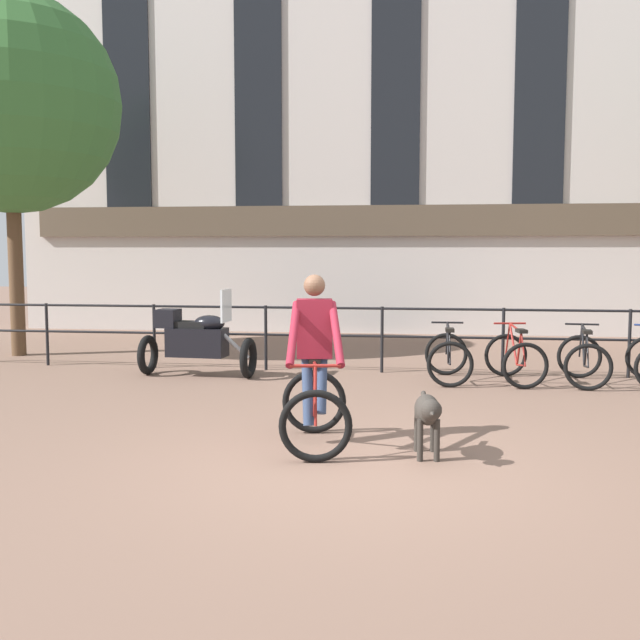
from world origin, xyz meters
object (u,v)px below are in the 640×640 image
(parked_bicycle_near_lamp, at_px, (448,357))
(parked_bicycle_mid_left, at_px, (515,358))
(cyclist_with_bike, at_px, (315,368))
(parked_motorcycle, at_px, (196,340))
(parked_bicycle_mid_right, at_px, (584,360))
(dog, at_px, (428,412))

(parked_bicycle_near_lamp, bearing_deg, parked_bicycle_mid_left, 178.94)
(cyclist_with_bike, xyz_separation_m, parked_motorcycle, (-2.36, 3.71, -0.20))
(cyclist_with_bike, bearing_deg, parked_bicycle_near_lamp, 60.20)
(cyclist_with_bike, relative_size, parked_bicycle_mid_right, 1.46)
(cyclist_with_bike, bearing_deg, parked_bicycle_mid_right, 39.44)
(parked_motorcycle, bearing_deg, parked_bicycle_mid_left, -84.95)
(parked_bicycle_mid_left, distance_m, parked_bicycle_mid_right, 0.97)
(parked_bicycle_mid_left, bearing_deg, dog, 64.35)
(parked_bicycle_mid_right, bearing_deg, parked_motorcycle, 5.94)
(parked_motorcycle, height_order, parked_bicycle_mid_left, parked_motorcycle)
(parked_motorcycle, distance_m, parked_bicycle_mid_left, 4.80)
(cyclist_with_bike, height_order, parked_bicycle_near_lamp, cyclist_with_bike)
(dog, bearing_deg, parked_bicycle_mid_left, 67.57)
(parked_motorcycle, distance_m, parked_bicycle_mid_right, 5.77)
(dog, xyz_separation_m, parked_bicycle_mid_right, (2.28, 4.19, -0.08))
(dog, relative_size, parked_bicycle_mid_left, 0.77)
(parked_bicycle_near_lamp, relative_size, parked_bicycle_mid_left, 0.94)
(dog, height_order, parked_motorcycle, parked_motorcycle)
(dog, height_order, parked_bicycle_near_lamp, parked_bicycle_near_lamp)
(dog, xyz_separation_m, parked_bicycle_near_lamp, (0.35, 4.19, -0.08))
(cyclist_with_bike, height_order, parked_bicycle_mid_right, cyclist_with_bike)
(parked_bicycle_mid_right, bearing_deg, parked_bicycle_near_lamp, 5.19)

